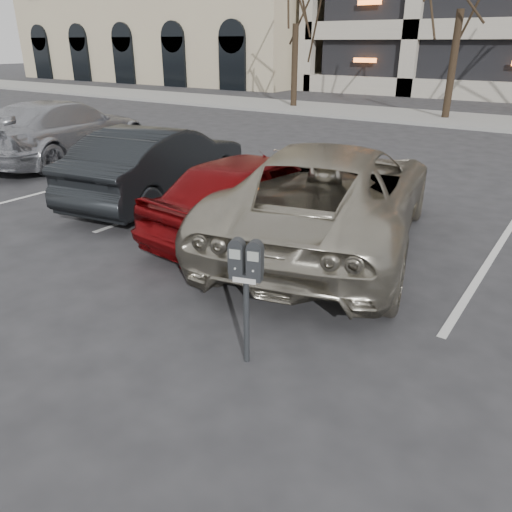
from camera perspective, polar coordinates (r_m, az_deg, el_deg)
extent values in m
plane|color=#28282B|center=(6.31, 8.88, -4.17)|extent=(140.00, 140.00, 0.00)
cube|color=silver|center=(14.50, -24.00, 9.87)|extent=(0.10, 5.20, 0.00)
cube|color=silver|center=(12.26, -16.80, 8.73)|extent=(0.10, 5.20, 0.00)
cube|color=silver|center=(10.29, -6.70, 6.89)|extent=(0.10, 5.20, 0.00)
cube|color=silver|center=(8.78, 7.33, 3.98)|extent=(0.10, 5.20, 0.00)
cube|color=silver|center=(8.01, 25.34, -0.12)|extent=(0.10, 5.20, 0.00)
cylinder|color=black|center=(24.47, 4.43, 20.72)|extent=(0.28, 0.28, 3.63)
cylinder|color=black|center=(21.79, 21.53, 19.47)|extent=(0.28, 0.28, 4.00)
cylinder|color=black|center=(4.76, -1.10, -7.43)|extent=(0.06, 0.06, 0.90)
cube|color=black|center=(4.54, -1.15, -2.33)|extent=(0.32, 0.18, 0.06)
cube|color=silver|center=(4.50, -1.37, -2.84)|extent=(0.21, 0.07, 0.05)
cube|color=gray|center=(4.42, -2.47, 0.18)|extent=(0.10, 0.04, 0.09)
cube|color=gray|center=(4.37, -0.37, -0.08)|extent=(0.10, 0.04, 0.09)
imported|color=#AAA391|center=(7.64, 8.52, 6.99)|extent=(3.80, 6.00, 1.54)
cube|color=#F25105|center=(6.79, 2.46, 11.92)|extent=(0.10, 0.20, 0.01)
imported|color=maroon|center=(7.92, 0.04, 7.15)|extent=(1.93, 4.11, 1.36)
imported|color=black|center=(9.98, -11.00, 10.33)|extent=(2.22, 4.53, 1.43)
imported|color=#9FA1A6|center=(14.23, -21.19, 13.23)|extent=(3.25, 5.64, 1.54)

